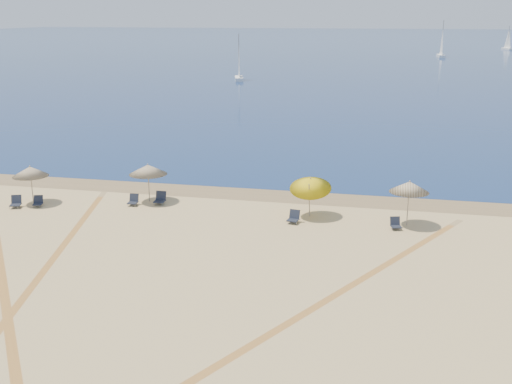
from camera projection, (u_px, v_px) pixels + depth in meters
ocean at (372, 42)px, 225.43m from camera, size 500.00×500.00×0.00m
wet_sand at (270, 194)px, 36.72m from camera, size 500.00×500.00×0.00m
umbrella_1 at (30, 171)px, 34.52m from camera, size 1.99×1.99×2.22m
umbrella_2 at (148, 170)px, 34.86m from camera, size 2.17×2.17×2.23m
umbrella_3 at (310, 184)px, 32.22m from camera, size 2.21×2.27×2.44m
umbrella_4 at (409, 187)px, 30.88m from camera, size 2.00×2.00×2.37m
chair_2 at (16, 202)px, 34.25m from camera, size 0.72×0.79×0.67m
chair_3 at (38, 202)px, 34.43m from camera, size 0.65×0.71×0.60m
chair_4 at (133, 200)px, 34.65m from camera, size 0.55×0.63×0.63m
chair_5 at (160, 199)px, 34.85m from camera, size 0.61×0.71×0.71m
chair_6 at (294, 217)px, 31.73m from camera, size 0.65×0.73×0.66m
chair_7 at (396, 224)px, 30.83m from camera, size 0.63×0.69×0.60m
sailboat_0 at (442, 46)px, 149.03m from camera, size 1.81×5.92×8.71m
sailboat_1 at (239, 66)px, 98.19m from camera, size 2.47×5.02×7.25m
sailboat_2 at (508, 42)px, 179.47m from camera, size 2.70×4.69×6.81m
tire_tracks at (95, 292)px, 23.87m from camera, size 52.33×42.06×0.00m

